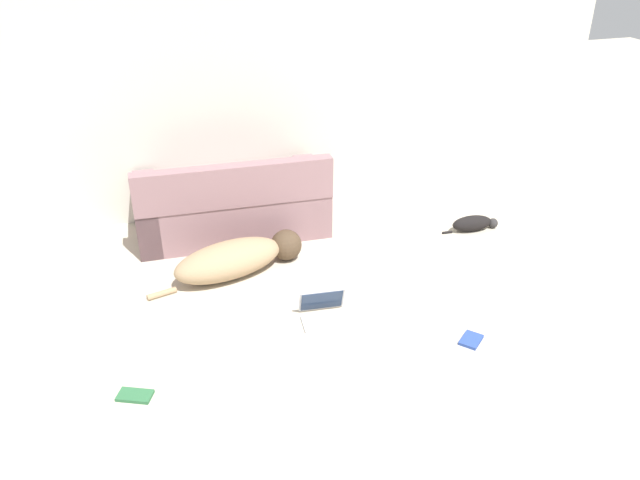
# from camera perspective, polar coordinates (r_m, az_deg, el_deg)

# --- Properties ---
(ground_plane) EXTENTS (20.00, 20.00, 0.00)m
(ground_plane) POSITION_cam_1_polar(r_m,az_deg,el_deg) (4.03, 11.77, -16.98)
(ground_plane) COLOR #BCB29E
(wall_back) EXTENTS (6.71, 0.06, 2.68)m
(wall_back) POSITION_cam_1_polar(r_m,az_deg,el_deg) (6.30, -2.41, 14.74)
(wall_back) COLOR beige
(wall_back) RESTS_ON ground_plane
(couch) EXTENTS (1.81, 0.86, 0.81)m
(couch) POSITION_cam_1_polar(r_m,az_deg,el_deg) (6.01, -7.98, 3.01)
(couch) COLOR gray
(couch) RESTS_ON ground_plane
(dog) EXTENTS (1.42, 0.64, 0.31)m
(dog) POSITION_cam_1_polar(r_m,az_deg,el_deg) (5.39, -7.56, -1.63)
(dog) COLOR #A38460
(dog) RESTS_ON ground_plane
(cat) EXTENTS (0.59, 0.18, 0.15)m
(cat) POSITION_cam_1_polar(r_m,az_deg,el_deg) (6.27, 13.87, 1.49)
(cat) COLOR black
(cat) RESTS_ON ground_plane
(laptop_open) EXTENTS (0.38, 0.33, 0.22)m
(laptop_open) POSITION_cam_1_polar(r_m,az_deg,el_deg) (4.84, 0.30, -6.33)
(laptop_open) COLOR #B7B7BC
(laptop_open) RESTS_ON ground_plane
(book_green) EXTENTS (0.25, 0.20, 0.02)m
(book_green) POSITION_cam_1_polar(r_m,az_deg,el_deg) (4.35, -16.56, -13.47)
(book_green) COLOR #2D663D
(book_green) RESTS_ON ground_plane
(book_blue) EXTENTS (0.23, 0.22, 0.02)m
(book_blue) POSITION_cam_1_polar(r_m,az_deg,el_deg) (4.76, 13.65, -8.87)
(book_blue) COLOR #28428E
(book_blue) RESTS_ON ground_plane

